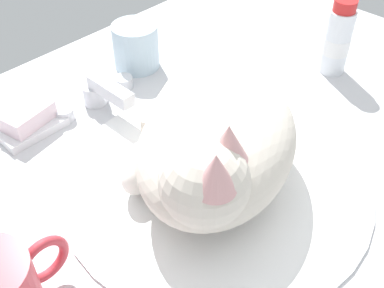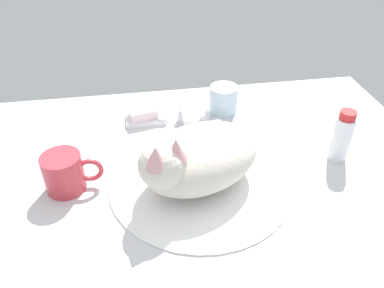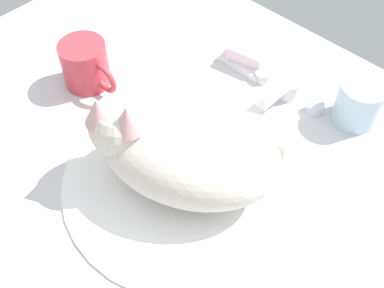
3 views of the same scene
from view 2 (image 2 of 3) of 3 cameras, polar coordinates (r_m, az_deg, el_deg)
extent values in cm
cube|color=silver|center=(82.33, 1.22, -6.41)|extent=(110.00, 82.50, 3.00)
cylinder|color=white|center=(81.06, 1.24, -5.42)|extent=(37.90, 37.90, 0.80)
cylinder|color=silver|center=(99.47, -1.19, 4.18)|extent=(3.60, 3.60, 3.12)
cube|color=silver|center=(94.67, -0.86, 4.20)|extent=(2.00, 8.19, 2.00)
cylinder|color=silver|center=(99.34, -4.33, 3.58)|extent=(2.80, 2.80, 1.80)
cylinder|color=silver|center=(100.59, 1.93, 4.12)|extent=(2.80, 2.80, 1.80)
ellipsoid|color=beige|center=(77.10, 1.30, -1.97)|extent=(30.34, 26.64, 11.57)
sphere|color=beige|center=(70.29, -4.37, -3.15)|extent=(12.03, 12.03, 9.05)
ellipsoid|color=white|center=(72.07, -3.07, -3.71)|extent=(7.44, 7.00, 4.98)
cone|color=#DB9E9E|center=(67.64, -2.35, -0.72)|extent=(5.41, 5.41, 4.07)
cone|color=#DB9E9E|center=(66.05, -5.33, -1.91)|extent=(5.41, 5.41, 4.07)
cube|color=beige|center=(87.48, 1.99, 0.54)|extent=(11.92, 9.08, 4.97)
ellipsoid|color=white|center=(83.01, -4.57, -2.02)|extent=(6.60, 5.64, 4.48)
cylinder|color=#C63842|center=(81.51, -18.42, -4.05)|extent=(7.95, 7.95, 8.04)
torus|color=#C63842|center=(80.65, -14.81, -3.75)|extent=(5.50, 1.00, 5.50)
cylinder|color=silver|center=(102.86, 4.66, 6.58)|extent=(7.34, 7.34, 7.33)
cube|color=white|center=(100.73, -7.13, 3.68)|extent=(9.00, 6.40, 1.20)
cube|color=silver|center=(99.77, -7.21, 4.57)|extent=(7.64, 5.92, 2.46)
cylinder|color=white|center=(90.65, 21.16, 0.70)|extent=(4.08, 4.08, 10.42)
cylinder|color=white|center=(90.93, 21.09, 0.43)|extent=(4.16, 4.16, 2.61)
cylinder|color=red|center=(87.51, 22.01, 3.96)|extent=(3.47, 3.47, 1.80)
camera|label=1|loc=(0.41, -39.96, 12.07)|focal=44.84mm
camera|label=3|loc=(0.50, 52.57, 29.60)|focal=44.93mm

